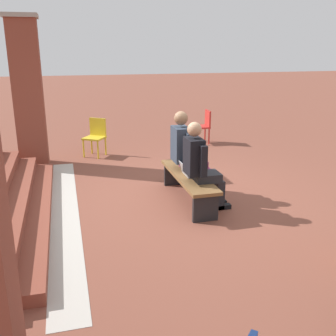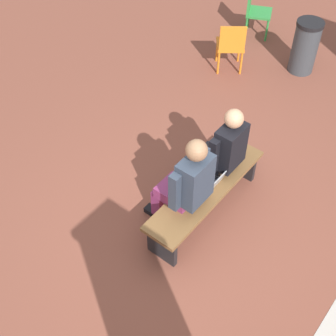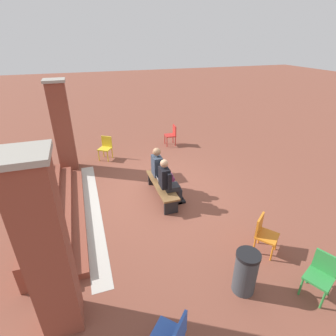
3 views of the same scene
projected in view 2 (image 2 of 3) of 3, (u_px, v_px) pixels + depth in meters
name	position (u px, v px, depth m)	size (l,w,h in m)	color
ground_plane	(191.00, 231.00, 5.43)	(60.00, 60.00, 0.00)	brown
bench	(206.00, 193.00, 5.36)	(1.80, 0.44, 0.45)	brown
person_student	(221.00, 150.00, 5.32)	(0.55, 0.69, 1.35)	#232328
person_adult	(186.00, 183.00, 4.95)	(0.58, 0.73, 1.40)	#7F2D5B
laptop	(210.00, 182.00, 5.28)	(0.32, 0.29, 0.21)	#9EA0A5
plastic_chair_near_bench_left	(255.00, 9.00, 8.06)	(0.56, 0.56, 0.84)	#2D893D
plastic_chair_mid_courtyard	(231.00, 44.00, 7.30)	(0.59, 0.59, 0.84)	orange
litter_bin	(305.00, 47.00, 7.33)	(0.42, 0.42, 0.86)	#383D42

